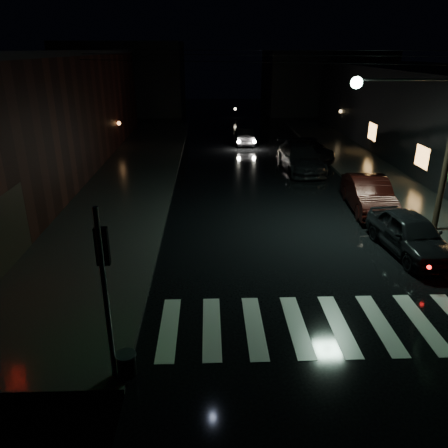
{
  "coord_description": "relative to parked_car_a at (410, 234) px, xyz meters",
  "views": [
    {
      "loc": [
        -0.02,
        -9.78,
        7.29
      ],
      "look_at": [
        0.48,
        4.3,
        1.6
      ],
      "focal_mm": 35.0,
      "sensor_mm": 36.0,
      "label": 1
    }
  ],
  "objects": [
    {
      "name": "sidewalk_left",
      "position": [
        -12.57,
        8.88,
        -0.7
      ],
      "size": [
        6.0,
        44.0,
        0.15
      ],
      "primitive_type": "cube",
      "color": "#282826",
      "rests_on": "ground"
    },
    {
      "name": "sidewalk_right",
      "position": [
        2.43,
        8.88,
        -0.7
      ],
      "size": [
        4.0,
        44.0,
        0.15
      ],
      "primitive_type": "cube",
      "color": "#282826",
      "rests_on": "ground"
    },
    {
      "name": "signal_pole_corner",
      "position": [
        -9.72,
        -6.58,
        0.77
      ],
      "size": [
        0.68,
        0.61,
        4.2
      ],
      "color": "slate",
      "rests_on": "ground"
    },
    {
      "name": "parked_car_a",
      "position": [
        0.0,
        0.0,
        0.0
      ],
      "size": [
        2.25,
        4.68,
        1.54
      ],
      "primitive_type": "imported",
      "rotation": [
        0.0,
        0.0,
        0.1
      ],
      "color": "black",
      "rests_on": "ground"
    },
    {
      "name": "parked_car_b",
      "position": [
        0.03,
        4.68,
        0.03
      ],
      "size": [
        2.08,
        5.0,
        1.61
      ],
      "primitive_type": "imported",
      "rotation": [
        0.0,
        0.0,
        -0.08
      ],
      "color": "black",
      "rests_on": "ground"
    },
    {
      "name": "parked_car_d",
      "position": [
        -0.58,
        15.08,
        -0.05
      ],
      "size": [
        2.92,
        5.39,
        1.44
      ],
      "primitive_type": "imported",
      "rotation": [
        0.0,
        0.0,
        0.11
      ],
      "color": "black",
      "rests_on": "ground"
    },
    {
      "name": "crosswalk",
      "position": [
        -4.57,
        -4.62,
        -0.76
      ],
      "size": [
        9.0,
        3.0,
        0.01
      ],
      "primitive_type": "cube",
      "color": "beige",
      "rests_on": "ground"
    },
    {
      "name": "parked_car_c",
      "position": [
        -1.77,
        12.16,
        0.04
      ],
      "size": [
        2.6,
        5.74,
        1.63
      ],
      "primitive_type": "imported",
      "rotation": [
        0.0,
        0.0,
        0.06
      ],
      "color": "black",
      "rests_on": "ground"
    },
    {
      "name": "ground",
      "position": [
        -7.57,
        -5.12,
        -0.77
      ],
      "size": [
        120.0,
        120.0,
        0.0
      ],
      "primitive_type": "plane",
      "color": "black",
      "rests_on": "ground"
    },
    {
      "name": "utility_pole",
      "position": [
        1.26,
        1.88,
        3.83
      ],
      "size": [
        4.92,
        0.44,
        8.0
      ],
      "color": "black",
      "rests_on": "ground"
    },
    {
      "name": "oncoming_car",
      "position": [
        -4.68,
        20.59,
        -0.12
      ],
      "size": [
        1.37,
        3.94,
        1.3
      ],
      "primitive_type": "imported",
      "rotation": [
        0.0,
        0.0,
        3.14
      ],
      "color": "black",
      "rests_on": "ground"
    },
    {
      "name": "building_far_left",
      "position": [
        -17.57,
        39.88,
        3.23
      ],
      "size": [
        14.0,
        10.0,
        8.0
      ],
      "primitive_type": "cube",
      "color": "black",
      "rests_on": "ground"
    },
    {
      "name": "building_far_right",
      "position": [
        6.43,
        39.88,
        2.73
      ],
      "size": [
        14.0,
        10.0,
        7.0
      ],
      "primitive_type": "cube",
      "color": "black",
      "rests_on": "ground"
    }
  ]
}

